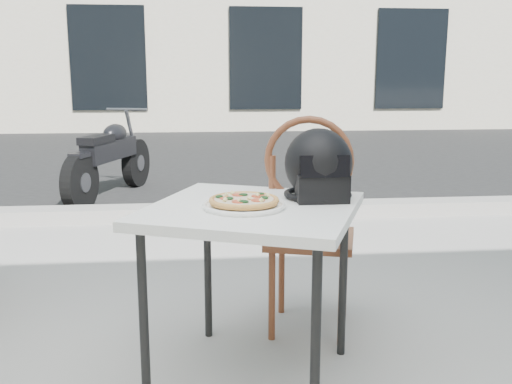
{
  "coord_description": "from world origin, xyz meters",
  "views": [
    {
      "loc": [
        0.21,
        -1.79,
        1.19
      ],
      "look_at": [
        0.42,
        0.33,
        0.77
      ],
      "focal_mm": 40.0,
      "sensor_mm": 36.0,
      "label": 1
    }
  ],
  "objects": [
    {
      "name": "helmet",
      "position": [
        0.68,
        0.42,
        0.84
      ],
      "size": [
        0.28,
        0.29,
        0.28
      ],
      "rotation": [
        0.0,
        0.0,
        -0.0
      ],
      "color": "black",
      "rests_on": "cafe_table_main"
    },
    {
      "name": "curb",
      "position": [
        0.0,
        3.0,
        0.06
      ],
      "size": [
        30.0,
        0.25,
        0.12
      ],
      "primitive_type": "cube",
      "color": "gray",
      "rests_on": "ground"
    },
    {
      "name": "motorcycle",
      "position": [
        -0.68,
        4.0,
        0.39
      ],
      "size": [
        0.68,
        1.71,
        0.88
      ],
      "rotation": [
        0.0,
        0.0,
        -0.31
      ],
      "color": "black",
      "rests_on": "street_asphalt"
    },
    {
      "name": "cafe_table_main",
      "position": [
        0.41,
        0.32,
        0.65
      ],
      "size": [
        0.99,
        0.99,
        0.72
      ],
      "rotation": [
        0.0,
        0.0,
        -0.39
      ],
      "color": "white",
      "rests_on": "ground"
    },
    {
      "name": "pizza",
      "position": [
        0.37,
        0.28,
        0.75
      ],
      "size": [
        0.33,
        0.33,
        0.03
      ],
      "rotation": [
        0.0,
        0.0,
        0.32
      ],
      "color": "#E3A353",
      "rests_on": "plate"
    },
    {
      "name": "plate",
      "position": [
        0.37,
        0.28,
        0.73
      ],
      "size": [
        0.41,
        0.41,
        0.02
      ],
      "rotation": [
        0.0,
        0.0,
        0.42
      ],
      "color": "white",
      "rests_on": "cafe_table_main"
    },
    {
      "name": "street_asphalt",
      "position": [
        0.0,
        7.0,
        0.0
      ],
      "size": [
        30.0,
        8.0,
        0.0
      ],
      "primitive_type": "cube",
      "color": "black",
      "rests_on": "ground"
    },
    {
      "name": "cafe_chair_main",
      "position": [
        0.7,
        0.7,
        0.58
      ],
      "size": [
        0.49,
        0.49,
        1.04
      ],
      "rotation": [
        0.0,
        0.0,
        2.86
      ],
      "color": "brown",
      "rests_on": "ground"
    }
  ]
}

